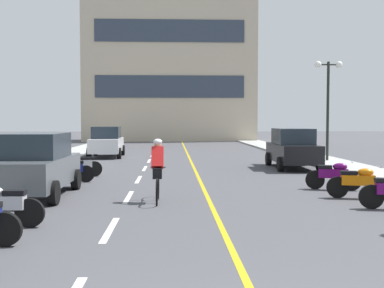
# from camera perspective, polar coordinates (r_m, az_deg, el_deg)

# --- Properties ---
(ground_plane) EXTENTS (140.00, 140.00, 0.00)m
(ground_plane) POSITION_cam_1_polar(r_m,az_deg,el_deg) (24.50, -0.66, -2.25)
(ground_plane) COLOR #47474C
(curb_left) EXTENTS (2.40, 72.00, 0.12)m
(curb_left) POSITION_cam_1_polar(r_m,az_deg,el_deg) (28.22, -15.63, -1.56)
(curb_left) COLOR #A8A8A3
(curb_left) RESTS_ON ground
(curb_right) EXTENTS (2.40, 72.00, 0.12)m
(curb_right) POSITION_cam_1_polar(r_m,az_deg,el_deg) (28.60, 13.73, -1.48)
(curb_right) COLOR #A8A8A3
(curb_right) RESTS_ON ground
(lane_dash_1) EXTENTS (0.14, 2.20, 0.01)m
(lane_dash_1) POSITION_cam_1_polar(r_m,az_deg,el_deg) (9.72, -9.88, -10.13)
(lane_dash_1) COLOR silver
(lane_dash_1) RESTS_ON ground
(lane_dash_2) EXTENTS (0.14, 2.20, 0.01)m
(lane_dash_2) POSITION_cam_1_polar(r_m,az_deg,el_deg) (13.63, -7.69, -6.37)
(lane_dash_2) COLOR silver
(lane_dash_2) RESTS_ON ground
(lane_dash_3) EXTENTS (0.14, 2.20, 0.01)m
(lane_dash_3) POSITION_cam_1_polar(r_m,az_deg,el_deg) (17.57, -6.49, -4.28)
(lane_dash_3) COLOR silver
(lane_dash_3) RESTS_ON ground
(lane_dash_4) EXTENTS (0.14, 2.20, 0.01)m
(lane_dash_4) POSITION_cam_1_polar(r_m,az_deg,el_deg) (21.54, -5.74, -2.96)
(lane_dash_4) COLOR silver
(lane_dash_4) RESTS_ON ground
(lane_dash_5) EXTENTS (0.14, 2.20, 0.01)m
(lane_dash_5) POSITION_cam_1_polar(r_m,az_deg,el_deg) (25.52, -5.22, -2.05)
(lane_dash_5) COLOR silver
(lane_dash_5) RESTS_ON ground
(lane_dash_6) EXTENTS (0.14, 2.20, 0.01)m
(lane_dash_6) POSITION_cam_1_polar(r_m,az_deg,el_deg) (29.50, -4.84, -1.39)
(lane_dash_6) COLOR silver
(lane_dash_6) RESTS_ON ground
(lane_dash_7) EXTENTS (0.14, 2.20, 0.01)m
(lane_dash_7) POSITION_cam_1_polar(r_m,az_deg,el_deg) (33.49, -4.56, -0.88)
(lane_dash_7) COLOR silver
(lane_dash_7) RESTS_ON ground
(lane_dash_8) EXTENTS (0.14, 2.20, 0.01)m
(lane_dash_8) POSITION_cam_1_polar(r_m,az_deg,el_deg) (37.48, -4.33, -0.48)
(lane_dash_8) COLOR silver
(lane_dash_8) RESTS_ON ground
(lane_dash_9) EXTENTS (0.14, 2.20, 0.01)m
(lane_dash_9) POSITION_cam_1_polar(r_m,az_deg,el_deg) (41.47, -4.15, -0.16)
(lane_dash_9) COLOR silver
(lane_dash_9) RESTS_ON ground
(lane_dash_10) EXTENTS (0.14, 2.20, 0.01)m
(lane_dash_10) POSITION_cam_1_polar(r_m,az_deg,el_deg) (45.46, -4.00, 0.10)
(lane_dash_10) COLOR silver
(lane_dash_10) RESTS_ON ground
(lane_dash_11) EXTENTS (0.14, 2.20, 0.01)m
(lane_dash_11) POSITION_cam_1_polar(r_m,az_deg,el_deg) (49.46, -3.87, 0.32)
(lane_dash_11) COLOR silver
(lane_dash_11) RESTS_ON ground
(centre_line_yellow) EXTENTS (0.12, 66.00, 0.01)m
(centre_line_yellow) POSITION_cam_1_polar(r_m,az_deg,el_deg) (27.50, -0.33, -1.69)
(centre_line_yellow) COLOR gold
(centre_line_yellow) RESTS_ON ground
(office_building) EXTENTS (18.11, 6.36, 18.85)m
(office_building) POSITION_cam_1_polar(r_m,az_deg,el_deg) (52.02, -2.69, 10.85)
(office_building) COLOR #BCAD93
(office_building) RESTS_ON ground
(street_lamp_mid) EXTENTS (1.46, 0.36, 5.12)m
(street_lamp_mid) POSITION_cam_1_polar(r_m,az_deg,el_deg) (25.44, 16.14, 6.54)
(street_lamp_mid) COLOR black
(street_lamp_mid) RESTS_ON curb_right
(parked_car_near) EXTENTS (1.93, 4.21, 1.82)m
(parked_car_near) POSITION_cam_1_polar(r_m,az_deg,el_deg) (14.20, -18.39, -2.40)
(parked_car_near) COLOR black
(parked_car_near) RESTS_ON ground
(parked_car_mid) EXTENTS (2.00, 4.24, 1.82)m
(parked_car_mid) POSITION_cam_1_polar(r_m,az_deg,el_deg) (21.93, 12.09, -0.51)
(parked_car_mid) COLOR black
(parked_car_mid) RESTS_ON ground
(parked_car_far) EXTENTS (2.02, 4.25, 1.82)m
(parked_car_far) POSITION_cam_1_polar(r_m,az_deg,el_deg) (28.55, -10.29, 0.27)
(parked_car_far) COLOR black
(parked_car_far) RESTS_ON ground
(motorcycle_2) EXTENTS (1.70, 0.60, 0.92)m
(motorcycle_2) POSITION_cam_1_polar(r_m,az_deg,el_deg) (10.39, -22.01, -6.82)
(motorcycle_2) COLOR black
(motorcycle_2) RESTS_ON ground
(motorcycle_4) EXTENTS (1.69, 0.63, 0.92)m
(motorcycle_4) POSITION_cam_1_polar(r_m,az_deg,el_deg) (13.99, 19.48, -4.32)
(motorcycle_4) COLOR black
(motorcycle_4) RESTS_ON ground
(motorcycle_5) EXTENTS (1.65, 0.77, 0.92)m
(motorcycle_5) POSITION_cam_1_polar(r_m,az_deg,el_deg) (15.48, 16.76, -3.60)
(motorcycle_5) COLOR black
(motorcycle_5) RESTS_ON ground
(motorcycle_6) EXTENTS (1.68, 0.64, 0.92)m
(motorcycle_6) POSITION_cam_1_polar(r_m,az_deg,el_deg) (17.03, -14.62, -2.99)
(motorcycle_6) COLOR black
(motorcycle_6) RESTS_ON ground
(motorcycle_7) EXTENTS (1.65, 0.76, 0.92)m
(motorcycle_7) POSITION_cam_1_polar(r_m,az_deg,el_deg) (18.64, -13.45, -2.48)
(motorcycle_7) COLOR black
(motorcycle_7) RESTS_ON ground
(cyclist_rider) EXTENTS (0.42, 1.77, 1.71)m
(cyclist_rider) POSITION_cam_1_polar(r_m,az_deg,el_deg) (12.63, -4.19, -3.03)
(cyclist_rider) COLOR black
(cyclist_rider) RESTS_ON ground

